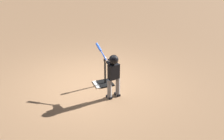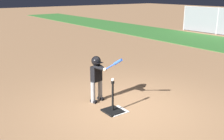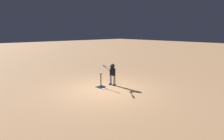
{
  "view_description": "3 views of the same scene",
  "coord_description": "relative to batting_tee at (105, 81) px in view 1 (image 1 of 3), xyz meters",
  "views": [
    {
      "loc": [
        -7.33,
        2.37,
        4.15
      ],
      "look_at": [
        -0.5,
        -0.4,
        0.62
      ],
      "focal_mm": 50.0,
      "sensor_mm": 36.0,
      "label": 1
    },
    {
      "loc": [
        4.4,
        -3.73,
        2.69
      ],
      "look_at": [
        -0.51,
        -0.07,
        0.87
      ],
      "focal_mm": 42.0,
      "sensor_mm": 36.0,
      "label": 2
    },
    {
      "loc": [
        5.3,
        6.56,
        2.87
      ],
      "look_at": [
        -0.75,
        -0.25,
        0.86
      ],
      "focal_mm": 28.0,
      "sensor_mm": 36.0,
      "label": 3
    }
  ],
  "objects": [
    {
      "name": "ground_plane",
      "position": [
        0.08,
        0.37,
        -0.1
      ],
      "size": [
        90.0,
        90.0,
        0.0
      ],
      "primitive_type": "plane",
      "color": "#99704C"
    },
    {
      "name": "home_plate",
      "position": [
        0.03,
        0.08,
        -0.09
      ],
      "size": [
        0.45,
        0.45,
        0.02
      ],
      "primitive_type": "cube",
      "rotation": [
        0.0,
        0.0,
        -0.03
      ],
      "color": "white",
      "rests_on": "ground_plane"
    },
    {
      "name": "batting_tee",
      "position": [
        0.0,
        0.0,
        0.0
      ],
      "size": [
        0.44,
        0.4,
        0.76
      ],
      "color": "black",
      "rests_on": "ground_plane"
    },
    {
      "name": "baseball",
      "position": [
        0.0,
        -0.0,
        0.69
      ],
      "size": [
        0.07,
        0.07,
        0.07
      ],
      "primitive_type": "sphere",
      "color": "white",
      "rests_on": "batting_tee"
    },
    {
      "name": "batter_child",
      "position": [
        -0.73,
        0.06,
        0.65
      ],
      "size": [
        0.94,
        0.39,
        1.26
      ],
      "color": "gray",
      "rests_on": "ground_plane"
    }
  ]
}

